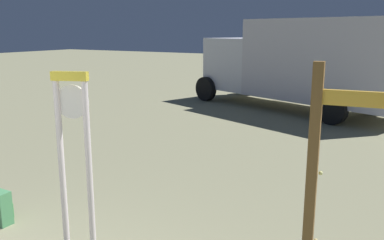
{
  "coord_description": "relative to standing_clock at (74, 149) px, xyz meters",
  "views": [
    {
      "loc": [
        3.2,
        -1.61,
        2.64
      ],
      "look_at": [
        -0.06,
        4.09,
        1.2
      ],
      "focal_mm": 38.57,
      "sensor_mm": 36.0,
      "label": 1
    }
  ],
  "objects": [
    {
      "name": "backpack",
      "position": [
        -1.58,
        0.08,
        -1.1
      ],
      "size": [
        0.32,
        0.23,
        0.48
      ],
      "color": "#4C925C",
      "rests_on": "ground_plane"
    },
    {
      "name": "box_truck_far",
      "position": [
        -2.34,
        19.11,
        0.29
      ],
      "size": [
        6.76,
        4.35,
        2.96
      ],
      "color": "silver",
      "rests_on": "ground_plane"
    },
    {
      "name": "box_truck_near",
      "position": [
        -0.15,
        10.39,
        0.29
      ],
      "size": [
        7.74,
        4.76,
        2.98
      ],
      "color": "silver",
      "rests_on": "ground_plane"
    },
    {
      "name": "arrow_sign",
      "position": [
        2.78,
        0.69,
        0.23
      ],
      "size": [
        0.95,
        0.28,
        2.36
      ],
      "color": "brown",
      "rests_on": "ground_plane"
    },
    {
      "name": "standing_clock",
      "position": [
        0.0,
        0.0,
        0.0
      ],
      "size": [
        0.41,
        0.22,
        2.2
      ],
      "color": "white",
      "rests_on": "ground_plane"
    }
  ]
}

